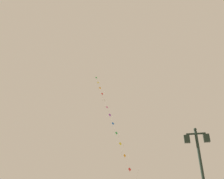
% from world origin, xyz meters
% --- Properties ---
extents(twin_lantern_lamp_post, '(1.24, 0.28, 4.39)m').
position_xyz_m(twin_lantern_lamp_post, '(2.09, 8.64, 3.05)').
color(twin_lantern_lamp_post, '#1E2D23').
rests_on(twin_lantern_lamp_post, ground_plane).
extents(kite_train, '(9.52, 11.24, 21.22)m').
position_xyz_m(kite_train, '(-7.59, 26.31, 11.10)').
color(kite_train, brown).
rests_on(kite_train, ground_plane).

